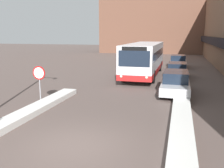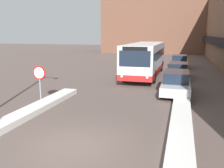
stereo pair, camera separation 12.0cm
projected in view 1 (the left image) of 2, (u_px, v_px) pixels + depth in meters
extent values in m
plane|color=brown|center=(75.00, 147.00, 8.78)|extent=(160.00, 160.00, 0.00)
cube|color=black|center=(215.00, 41.00, 29.01)|extent=(0.50, 60.00, 0.90)
cube|color=brown|center=(165.00, 10.00, 50.96)|extent=(26.00, 8.00, 17.58)
cube|color=silver|center=(31.00, 111.00, 12.38)|extent=(0.90, 9.17, 0.30)
cube|color=silver|center=(181.00, 131.00, 9.78)|extent=(0.90, 9.86, 0.31)
cube|color=silver|center=(145.00, 57.00, 23.32)|extent=(2.62, 11.11, 2.59)
cube|color=red|center=(144.00, 69.00, 23.54)|extent=(2.64, 11.13, 0.45)
cube|color=#192333|center=(145.00, 53.00, 23.25)|extent=(2.65, 10.22, 0.71)
cube|color=#192333|center=(134.00, 59.00, 17.98)|extent=(2.31, 0.03, 1.17)
cube|color=black|center=(134.00, 49.00, 17.84)|extent=(1.84, 0.03, 0.28)
sphere|color=#F2EAC6|center=(121.00, 76.00, 18.48)|extent=(0.20, 0.20, 0.20)
sphere|color=#F2EAC6|center=(147.00, 78.00, 17.99)|extent=(0.20, 0.20, 0.20)
cylinder|color=black|center=(124.00, 75.00, 20.61)|extent=(0.28, 1.08, 1.08)
cylinder|color=black|center=(153.00, 77.00, 20.00)|extent=(0.28, 1.08, 1.08)
cylinder|color=black|center=(138.00, 65.00, 27.13)|extent=(0.28, 1.08, 1.08)
cylinder|color=black|center=(160.00, 66.00, 26.52)|extent=(0.28, 1.08, 1.08)
cube|color=#B7B7BC|center=(175.00, 86.00, 16.55)|extent=(1.77, 4.83, 0.56)
cube|color=#192333|center=(176.00, 76.00, 16.55)|extent=(1.56, 2.66, 0.67)
cylinder|color=black|center=(189.00, 95.00, 14.97)|extent=(0.20, 0.65, 0.65)
cylinder|color=black|center=(161.00, 93.00, 15.39)|extent=(0.20, 0.65, 0.65)
cylinder|color=black|center=(187.00, 85.00, 17.80)|extent=(0.20, 0.65, 0.65)
cylinder|color=black|center=(164.00, 84.00, 18.22)|extent=(0.20, 0.65, 0.65)
cube|color=black|center=(177.00, 72.00, 22.45)|extent=(1.76, 4.46, 0.49)
cube|color=#192333|center=(177.00, 66.00, 22.45)|extent=(1.55, 2.46, 0.61)
cylinder|color=black|center=(186.00, 77.00, 20.97)|extent=(0.20, 0.65, 0.65)
cylinder|color=black|center=(167.00, 76.00, 21.38)|extent=(0.20, 0.65, 0.65)
cylinder|color=black|center=(186.00, 72.00, 23.59)|extent=(0.20, 0.65, 0.65)
cylinder|color=black|center=(169.00, 72.00, 24.00)|extent=(0.20, 0.65, 0.65)
cube|color=#B7B7BC|center=(178.00, 63.00, 29.45)|extent=(1.87, 4.23, 0.56)
cube|color=#192333|center=(178.00, 58.00, 29.43)|extent=(1.64, 2.33, 0.66)
cylinder|color=black|center=(186.00, 66.00, 28.03)|extent=(0.20, 0.62, 0.62)
cylinder|color=black|center=(170.00, 66.00, 28.47)|extent=(0.20, 0.62, 0.62)
cylinder|color=black|center=(185.00, 64.00, 30.51)|extent=(0.20, 0.62, 0.62)
cylinder|color=black|center=(171.00, 63.00, 30.95)|extent=(0.20, 0.62, 0.62)
cylinder|color=gray|center=(40.00, 85.00, 13.97)|extent=(0.07, 0.07, 2.17)
cylinder|color=red|center=(39.00, 73.00, 13.81)|extent=(0.76, 0.03, 0.76)
cylinder|color=white|center=(39.00, 73.00, 13.79)|extent=(0.62, 0.02, 0.62)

